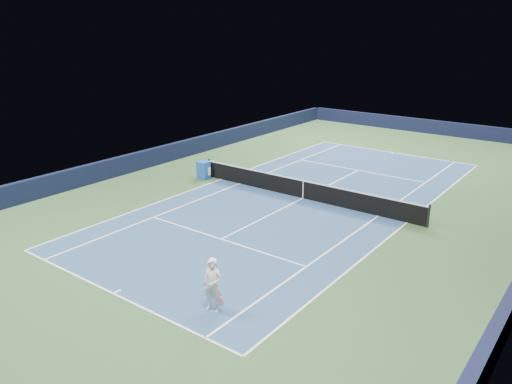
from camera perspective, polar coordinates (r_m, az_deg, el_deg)
The scene contains 18 objects.
ground at distance 25.61m, azimuth 5.38°, elevation -0.72°, with size 40.00×40.00×0.00m, color #2D4C29.
wall_far at distance 43.13m, azimuth 19.52°, elevation 7.02°, with size 22.00×0.35×1.10m, color black.
wall_left at distance 32.17m, azimuth -11.24°, elevation 4.06°, with size 0.35×40.00×1.10m, color black.
court_surface at distance 25.61m, azimuth 5.38°, elevation -0.72°, with size 10.97×23.77×0.01m, color navy.
baseline_far at distance 35.90m, azimuth 15.45°, elevation 4.36°, with size 10.97×0.08×0.00m, color white.
baseline_near at distance 17.48m, azimuth -16.01°, elevation -11.08°, with size 10.97×0.08×0.00m, color white.
sideline_doubles_right at distance 23.42m, azimuth 16.88°, elevation -3.35°, with size 0.08×23.77×0.00m, color white.
sideline_doubles_left at distance 28.69m, azimuth -3.97°, elevation 1.48°, with size 0.08×23.77×0.00m, color white.
sideline_singles_right at distance 23.87m, azimuth 13.81°, elevation -2.66°, with size 0.08×23.77×0.00m, color white.
sideline_singles_left at distance 27.85m, azimuth -1.83°, elevation 0.98°, with size 0.08×23.77×0.00m, color white.
service_line_far at distance 31.01m, azimuth 11.63°, elevation 2.45°, with size 8.23×0.08×0.00m, color white.
service_line_near at distance 20.79m, azimuth -3.99°, elevation -5.39°, with size 8.23×0.08×0.00m, color white.
center_service_line at distance 25.61m, azimuth 5.38°, elevation -0.71°, with size 0.08×12.80×0.00m, color white.
center_mark_far at distance 35.76m, azimuth 15.36°, elevation 4.31°, with size 0.08×0.30×0.00m, color white.
center_mark_near at distance 17.56m, azimuth -15.62°, elevation -10.90°, with size 0.08×0.30×0.00m, color white.
tennis_net at distance 25.45m, azimuth 5.42°, elevation 0.35°, with size 12.90×0.10×1.07m.
sponsor_cube at distance 28.79m, azimuth -6.00°, elevation 2.50°, with size 0.66×0.60×1.01m.
tennis_player at distance 15.59m, azimuth -4.96°, elevation -10.55°, with size 0.84×1.32×1.89m.
Camera 1 is at (12.52, -20.68, 8.47)m, focal length 35.00 mm.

